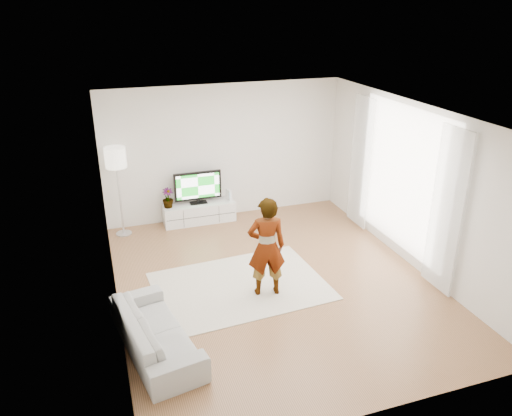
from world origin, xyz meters
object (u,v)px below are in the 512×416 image
object	(u,v)px
sofa	(156,331)
rug	(240,286)
floor_lamp	(116,162)
player	(267,247)
television	(198,186)
media_console	(199,213)

from	to	relation	value
sofa	rug	bearing A→B (deg)	-63.25
rug	floor_lamp	size ratio (longest dim) A/B	1.52
player	rug	bearing A→B (deg)	-33.88
television	player	size ratio (longest dim) A/B	0.60
rug	floor_lamp	xyz separation A→B (m)	(-1.63, 2.62, 1.50)
television	rug	xyz separation A→B (m)	(0.07, -2.73, -0.78)
floor_lamp	television	bearing A→B (deg)	4.08
player	sofa	size ratio (longest dim) A/B	0.84
media_console	television	xyz separation A→B (m)	(-0.00, 0.03, 0.58)
rug	player	xyz separation A→B (m)	(0.34, -0.32, 0.82)
media_console	sofa	world-z (taller)	sofa
floor_lamp	player	bearing A→B (deg)	-56.24
media_console	floor_lamp	bearing A→B (deg)	-176.93
media_console	floor_lamp	size ratio (longest dim) A/B	0.83
floor_lamp	sofa	bearing A→B (deg)	-88.26
rug	sofa	bearing A→B (deg)	-142.87
player	sofa	bearing A→B (deg)	33.81
television	sofa	xyz separation A→B (m)	(-1.45, -3.88, -0.51)
media_console	television	world-z (taller)	television
television	rug	bearing A→B (deg)	-88.58
player	sofa	distance (m)	2.10
television	floor_lamp	xyz separation A→B (m)	(-1.56, -0.11, 0.72)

